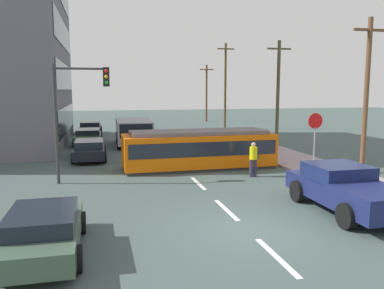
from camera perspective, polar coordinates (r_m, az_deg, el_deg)
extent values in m
plane|color=#40514E|center=(21.45, -1.72, -3.21)|extent=(120.00, 120.00, 0.00)
cube|color=gray|center=(20.35, 19.86, -4.10)|extent=(3.20, 36.00, 0.14)
cube|color=silver|center=(10.45, 12.17, -15.64)|extent=(0.16, 2.40, 0.01)
cube|color=silver|center=(13.93, 5.01, -9.41)|extent=(0.16, 2.40, 0.01)
cube|color=silver|center=(17.64, 0.91, -5.65)|extent=(0.16, 2.40, 0.01)
cube|color=silver|center=(26.70, -4.06, -1.00)|extent=(0.16, 2.40, 0.01)
cube|color=silver|center=(32.58, -5.77, 0.60)|extent=(0.16, 2.40, 0.01)
cube|color=#2D3847|center=(32.05, -17.70, 3.59)|extent=(0.06, 13.65, 1.92)
cube|color=#2D3847|center=(31.99, -17.95, 9.31)|extent=(0.06, 13.65, 1.92)
cube|color=#2D3847|center=(32.24, -18.20, 15.00)|extent=(0.06, 13.65, 1.92)
cube|color=#E86208|center=(20.92, 0.98, -0.76)|extent=(8.03, 2.63, 1.67)
cube|color=#2D2D2D|center=(21.08, 0.98, -3.20)|extent=(7.86, 2.50, 0.15)
cube|color=#655C5E|center=(20.80, 0.99, 1.79)|extent=(7.22, 2.24, 0.20)
cube|color=#1E232D|center=(20.89, 0.98, -0.21)|extent=(7.71, 2.66, 0.74)
cube|color=#A9A9B3|center=(29.83, -8.47, 2.02)|extent=(2.61, 5.60, 1.62)
cube|color=black|center=(27.10, -8.10, 1.94)|extent=(2.25, 0.17, 0.97)
cube|color=black|center=(29.81, -8.48, 2.57)|extent=(2.64, 4.77, 0.65)
cylinder|color=black|center=(28.15, -8.20, 0.32)|extent=(2.57, 0.95, 0.90)
cylinder|color=black|center=(31.67, -8.66, 1.15)|extent=(2.57, 0.95, 0.90)
cylinder|color=#332D46|center=(19.09, 8.57, -3.40)|extent=(0.16, 0.16, 0.85)
cylinder|color=#332D46|center=(19.16, 9.12, -3.37)|extent=(0.16, 0.16, 0.85)
cylinder|color=yellow|center=(19.00, 8.89, -1.24)|extent=(0.36, 0.36, 0.60)
sphere|color=tan|center=(18.94, 8.92, -0.02)|extent=(0.22, 0.22, 0.22)
cube|color=#4B3722|center=(19.16, 9.43, -1.78)|extent=(0.22, 0.19, 0.24)
cube|color=#182051|center=(14.51, 21.45, -6.49)|extent=(2.00, 5.00, 0.65)
cube|color=#15214D|center=(14.82, 20.36, -3.76)|extent=(1.90, 1.90, 0.55)
cube|color=#182051|center=(13.35, 24.90, -6.21)|extent=(2.00, 2.25, 0.12)
cylinder|color=black|center=(15.30, 15.08, -6.54)|extent=(0.28, 0.80, 0.80)
cylinder|color=black|center=(16.33, 21.30, -5.90)|extent=(0.28, 0.80, 0.80)
cylinder|color=black|center=(12.85, 21.52, -9.62)|extent=(0.28, 0.80, 0.80)
cube|color=#3E5446|center=(10.92, -20.66, -12.07)|extent=(1.75, 4.23, 0.55)
cube|color=black|center=(10.62, -20.88, -9.93)|extent=(1.60, 2.33, 0.40)
cylinder|color=black|center=(12.30, -23.96, -10.92)|extent=(0.22, 0.64, 0.64)
cylinder|color=black|center=(12.09, -15.68, -10.85)|extent=(0.22, 0.64, 0.64)
cylinder|color=black|center=(9.73, -16.27, -15.61)|extent=(0.22, 0.64, 0.64)
cube|color=black|center=(24.32, -14.64, -0.91)|extent=(1.75, 4.47, 0.55)
cube|color=black|center=(24.10, -14.69, 0.15)|extent=(1.60, 2.46, 0.40)
cylinder|color=black|center=(25.71, -16.48, -0.95)|extent=(0.22, 0.64, 0.64)
cylinder|color=black|center=(25.66, -12.62, -0.83)|extent=(0.22, 0.64, 0.64)
cylinder|color=black|center=(23.07, -16.86, -1.95)|extent=(0.22, 0.64, 0.64)
cylinder|color=black|center=(23.02, -12.56, -1.82)|extent=(0.22, 0.64, 0.64)
cube|color=#395A2B|center=(31.09, -14.81, 0.97)|extent=(1.92, 4.56, 0.55)
cube|color=black|center=(30.89, -14.85, 1.82)|extent=(1.75, 2.52, 0.40)
cylinder|color=black|center=(32.51, -16.37, 0.87)|extent=(0.23, 0.64, 0.64)
cylinder|color=black|center=(32.44, -13.06, 0.97)|extent=(0.23, 0.64, 0.64)
cylinder|color=black|center=(29.82, -16.69, 0.24)|extent=(0.23, 0.64, 0.64)
cylinder|color=black|center=(29.74, -13.08, 0.35)|extent=(0.23, 0.64, 0.64)
cube|color=black|center=(38.03, -14.50, 2.22)|extent=(1.95, 4.39, 0.55)
cube|color=black|center=(37.84, -14.53, 2.91)|extent=(1.76, 2.43, 0.40)
cylinder|color=black|center=(39.40, -15.77, 2.08)|extent=(0.23, 0.64, 0.64)
cylinder|color=black|center=(39.32, -13.06, 2.16)|extent=(0.23, 0.64, 0.64)
cylinder|color=black|center=(36.80, -16.01, 1.67)|extent=(0.23, 0.64, 0.64)
cylinder|color=black|center=(36.72, -13.12, 1.76)|extent=(0.23, 0.64, 0.64)
cylinder|color=gray|center=(20.33, 17.29, -0.65)|extent=(0.07, 0.07, 2.20)
cylinder|color=red|center=(20.17, 17.45, 3.29)|extent=(0.76, 0.04, 0.76)
cylinder|color=#333333|center=(18.19, -19.11, 2.71)|extent=(0.14, 0.14, 5.26)
cylinder|color=#333333|center=(18.07, -15.93, 10.54)|extent=(2.21, 0.10, 0.10)
cube|color=black|center=(18.04, -12.34, 9.55)|extent=(0.28, 0.24, 0.84)
sphere|color=red|center=(17.92, -12.35, 10.36)|extent=(0.16, 0.16, 0.16)
sphere|color=gold|center=(17.91, -12.33, 9.56)|extent=(0.16, 0.16, 0.16)
sphere|color=green|center=(17.91, -12.30, 8.77)|extent=(0.16, 0.16, 0.16)
cylinder|color=brown|center=(21.36, 23.93, 6.35)|extent=(0.24, 0.24, 7.61)
cube|color=brown|center=(21.55, 24.42, 14.89)|extent=(1.80, 0.12, 0.12)
cylinder|color=#4D4A34|center=(29.75, 12.34, 7.18)|extent=(0.24, 0.24, 7.68)
cube|color=#4D4A34|center=(29.89, 12.53, 13.40)|extent=(1.80, 0.12, 0.12)
cylinder|color=brown|center=(41.90, 4.84, 8.37)|extent=(0.24, 0.24, 8.95)
cube|color=brown|center=(42.11, 4.91, 13.65)|extent=(1.80, 0.12, 0.12)
cylinder|color=brown|center=(51.84, 2.12, 7.42)|extent=(0.24, 0.24, 7.33)
cube|color=brown|center=(51.90, 2.13, 10.81)|extent=(1.80, 0.12, 0.12)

